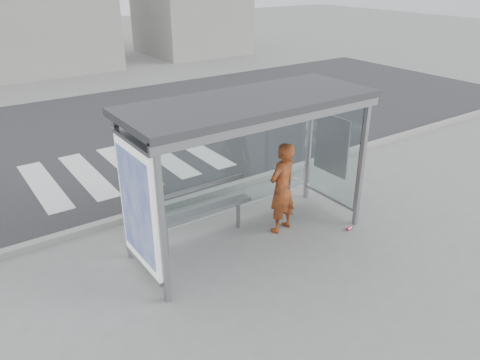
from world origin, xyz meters
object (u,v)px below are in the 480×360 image
bus_shelter (230,140)px  bench (202,210)px  soda_can (349,228)px  person (282,188)px

bus_shelter → bench: (-0.31, 0.44, -1.40)m
soda_can → bus_shelter: bearing=157.8°
bus_shelter → soda_can: 3.00m
person → bench: person is taller
person → bench: (-1.37, 0.54, -0.28)m
person → soda_can: 1.53m
bus_shelter → soda_can: size_ratio=37.57×
bus_shelter → person: (1.06, -0.11, -1.12)m
soda_can → person: bearing=144.1°
bus_shelter → bench: bearing=125.1°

